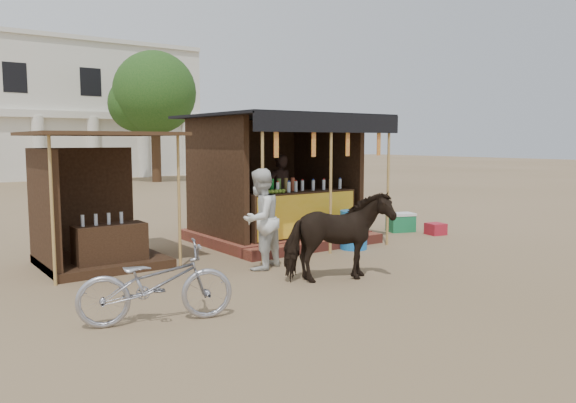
# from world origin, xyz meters

# --- Properties ---
(ground) EXTENTS (120.00, 120.00, 0.00)m
(ground) POSITION_xyz_m (0.00, 0.00, 0.00)
(ground) COLOR #846B4C
(ground) RESTS_ON ground
(main_stall) EXTENTS (3.60, 3.61, 2.78)m
(main_stall) POSITION_xyz_m (1.01, 3.36, 1.03)
(main_stall) COLOR brown
(main_stall) RESTS_ON ground
(secondary_stall) EXTENTS (2.40, 2.40, 2.38)m
(secondary_stall) POSITION_xyz_m (-3.17, 3.24, 0.85)
(secondary_stall) COLOR #3B2415
(secondary_stall) RESTS_ON ground
(cow) EXTENTS (1.85, 1.23, 1.43)m
(cow) POSITION_xyz_m (-0.33, -0.21, 0.72)
(cow) COLOR black
(cow) RESTS_ON ground
(motorbike) EXTENTS (1.99, 1.20, 0.99)m
(motorbike) POSITION_xyz_m (-3.49, -0.44, 0.49)
(motorbike) COLOR #9998A1
(motorbike) RESTS_ON ground
(bystander) EXTENTS (1.05, 0.96, 1.75)m
(bystander) POSITION_xyz_m (-0.86, 1.25, 0.88)
(bystander) COLOR silver
(bystander) RESTS_ON ground
(blue_barrel) EXTENTS (0.71, 0.71, 0.80)m
(blue_barrel) POSITION_xyz_m (1.70, 1.64, 0.40)
(blue_barrel) COLOR blue
(blue_barrel) RESTS_ON ground
(red_crate) EXTENTS (0.46, 0.46, 0.27)m
(red_crate) POSITION_xyz_m (4.50, 1.80, 0.14)
(red_crate) COLOR maroon
(red_crate) RESTS_ON ground
(cooler) EXTENTS (0.75, 0.62, 0.46)m
(cooler) POSITION_xyz_m (4.16, 2.60, 0.23)
(cooler) COLOR #1A7644
(cooler) RESTS_ON ground
(tree) EXTENTS (4.50, 4.40, 7.00)m
(tree) POSITION_xyz_m (5.81, 22.14, 4.63)
(tree) COLOR #382314
(tree) RESTS_ON ground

